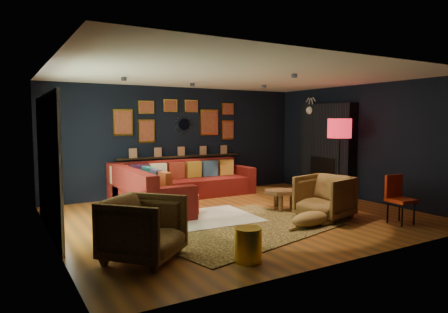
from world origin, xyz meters
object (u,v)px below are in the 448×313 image
sectional (172,188)px  orange_chair (398,195)px  dog (310,216)px  coffee_table (282,194)px  gold_stool (248,245)px  armchair_right (325,195)px  armchair_left (143,225)px  floor_lamp (339,132)px  pouf (185,205)px

sectional → orange_chair: size_ratio=4.05×
sectional → dog: bearing=-68.5°
coffee_table → gold_stool: (-2.22, -2.12, -0.11)m
sectional → gold_stool: (-0.61, -3.94, -0.10)m
armchair_right → orange_chair: bearing=31.7°
coffee_table → armchair_left: bearing=-157.3°
coffee_table → gold_stool: bearing=-136.3°
sectional → floor_lamp: 3.83m
armchair_right → gold_stool: (-2.45, -1.18, -0.22)m
orange_chair → dog: size_ratio=0.77×
coffee_table → gold_stool: 3.08m
coffee_table → dog: size_ratio=0.85×
dog → gold_stool: bearing=-159.5°
armchair_left → orange_chair: size_ratio=1.07×
gold_stool → floor_lamp: (3.72, 2.08, 1.34)m
armchair_left → armchair_right: (3.57, 0.46, -0.01)m
armchair_left → armchair_right: size_ratio=1.03×
armchair_left → armchair_right: armchair_left is taller
orange_chair → floor_lamp: (0.40, 1.78, 1.06)m
pouf → orange_chair: bearing=-39.1°
coffee_table → pouf: size_ratio=1.73×
armchair_right → floor_lamp: (1.27, 0.90, 1.12)m
sectional → dog: (1.21, -3.08, -0.13)m
coffee_table → orange_chair: orange_chair is taller
gold_stool → orange_chair: orange_chair is taller
armchair_right → gold_stool: size_ratio=1.99×
pouf → armchair_left: 2.49m
pouf → orange_chair: (2.96, -2.41, 0.29)m
armchair_right → dog: size_ratio=0.80×
armchair_right → orange_chair: size_ratio=1.04×
armchair_left → sectional: bearing=19.5°
sectional → pouf: sectional is taller
coffee_table → sectional: bearing=131.7°
gold_stool → dog: (1.82, 0.86, -0.03)m
coffee_table → armchair_right: 0.98m
armchair_left → floor_lamp: size_ratio=0.49×
pouf → gold_stool: size_ratio=1.23×
gold_stool → floor_lamp: bearing=29.2°
sectional → orange_chair: bearing=-53.3°
coffee_table → armchair_left: (-3.34, -1.40, 0.12)m
pouf → armchair_right: size_ratio=0.62×
coffee_table → floor_lamp: size_ratio=0.51×
pouf → dog: pouf is taller
armchair_left → dog: armchair_left is taller
armchair_left → orange_chair: (4.44, -0.42, 0.04)m
dog → armchair_right: bearing=22.2°
sectional → gold_stool: bearing=-98.8°
pouf → floor_lamp: (3.36, -0.63, 1.35)m
sectional → armchair_left: 3.65m
pouf → gold_stool: 2.73m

